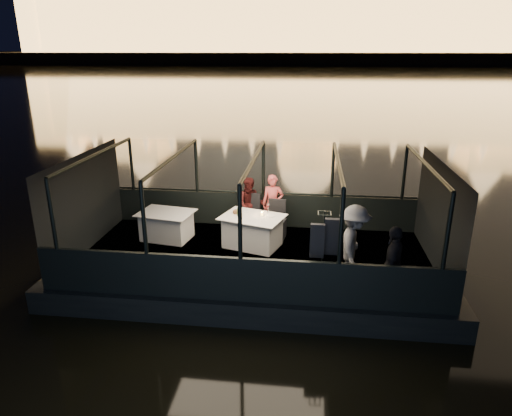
# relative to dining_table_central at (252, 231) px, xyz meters

# --- Properties ---
(river_water) EXTENTS (500.00, 500.00, 0.00)m
(river_water) POSITION_rel_dining_table_central_xyz_m (0.11, 79.41, -0.89)
(river_water) COLOR black
(river_water) RESTS_ON ground
(boat_hull) EXTENTS (8.60, 4.40, 1.00)m
(boat_hull) POSITION_rel_dining_table_central_xyz_m (0.11, -0.59, -0.89)
(boat_hull) COLOR black
(boat_hull) RESTS_ON river_water
(boat_deck) EXTENTS (8.00, 4.00, 0.04)m
(boat_deck) POSITION_rel_dining_table_central_xyz_m (0.11, -0.59, -0.41)
(boat_deck) COLOR black
(boat_deck) RESTS_ON boat_hull
(gunwale_port) EXTENTS (8.00, 0.08, 0.90)m
(gunwale_port) POSITION_rel_dining_table_central_xyz_m (0.11, 1.41, 0.06)
(gunwale_port) COLOR black
(gunwale_port) RESTS_ON boat_deck
(gunwale_starboard) EXTENTS (8.00, 0.08, 0.90)m
(gunwale_starboard) POSITION_rel_dining_table_central_xyz_m (0.11, -2.59, 0.06)
(gunwale_starboard) COLOR black
(gunwale_starboard) RESTS_ON boat_deck
(cabin_glass_port) EXTENTS (8.00, 0.02, 1.40)m
(cabin_glass_port) POSITION_rel_dining_table_central_xyz_m (0.11, 1.41, 1.21)
(cabin_glass_port) COLOR #99B2B2
(cabin_glass_port) RESTS_ON gunwale_port
(cabin_glass_starboard) EXTENTS (8.00, 0.02, 1.40)m
(cabin_glass_starboard) POSITION_rel_dining_table_central_xyz_m (0.11, -2.59, 1.21)
(cabin_glass_starboard) COLOR #99B2B2
(cabin_glass_starboard) RESTS_ON gunwale_starboard
(cabin_roof_glass) EXTENTS (8.00, 4.00, 0.02)m
(cabin_roof_glass) POSITION_rel_dining_table_central_xyz_m (0.11, -0.59, 1.91)
(cabin_roof_glass) COLOR #99B2B2
(cabin_roof_glass) RESTS_ON boat_deck
(end_wall_fore) EXTENTS (0.02, 4.00, 2.30)m
(end_wall_fore) POSITION_rel_dining_table_central_xyz_m (-3.89, -0.59, 0.76)
(end_wall_fore) COLOR black
(end_wall_fore) RESTS_ON boat_deck
(end_wall_aft) EXTENTS (0.02, 4.00, 2.30)m
(end_wall_aft) POSITION_rel_dining_table_central_xyz_m (4.11, -0.59, 0.76)
(end_wall_aft) COLOR black
(end_wall_aft) RESTS_ON boat_deck
(canopy_ribs) EXTENTS (8.00, 4.00, 2.30)m
(canopy_ribs) POSITION_rel_dining_table_central_xyz_m (0.11, -0.59, 0.76)
(canopy_ribs) COLOR black
(canopy_ribs) RESTS_ON boat_deck
(embankment) EXTENTS (400.00, 140.00, 6.00)m
(embankment) POSITION_rel_dining_table_central_xyz_m (0.11, 209.41, 0.11)
(embankment) COLOR #423D33
(embankment) RESTS_ON ground
(dining_table_central) EXTENTS (1.70, 1.44, 0.77)m
(dining_table_central) POSITION_rel_dining_table_central_xyz_m (0.00, 0.00, 0.00)
(dining_table_central) COLOR silver
(dining_table_central) RESTS_ON boat_deck
(dining_table_aft) EXTENTS (1.48, 1.17, 0.71)m
(dining_table_aft) POSITION_rel_dining_table_central_xyz_m (-2.21, 0.20, 0.00)
(dining_table_aft) COLOR silver
(dining_table_aft) RESTS_ON boat_deck
(chair_port_left) EXTENTS (0.51, 0.51, 1.00)m
(chair_port_left) POSITION_rel_dining_table_central_xyz_m (-0.16, 0.87, 0.06)
(chair_port_left) COLOR black
(chair_port_left) RESTS_ON boat_deck
(chair_port_right) EXTENTS (0.51, 0.51, 0.96)m
(chair_port_right) POSITION_rel_dining_table_central_xyz_m (0.53, 0.59, 0.06)
(chair_port_right) COLOR black
(chair_port_right) RESTS_ON boat_deck
(coat_stand) EXTENTS (0.54, 0.47, 1.72)m
(coat_stand) POSITION_rel_dining_table_central_xyz_m (1.63, -2.10, 0.51)
(coat_stand) COLOR black
(coat_stand) RESTS_ON boat_deck
(person_woman_coral) EXTENTS (0.56, 0.38, 1.53)m
(person_woman_coral) POSITION_rel_dining_table_central_xyz_m (0.40, 1.00, 0.36)
(person_woman_coral) COLOR #D54F4D
(person_woman_coral) RESTS_ON boat_deck
(person_man_maroon) EXTENTS (0.70, 0.56, 1.42)m
(person_man_maroon) POSITION_rel_dining_table_central_xyz_m (-0.19, 1.06, 0.36)
(person_man_maroon) COLOR #3B1010
(person_man_maroon) RESTS_ON boat_deck
(passenger_stripe) EXTENTS (0.76, 1.17, 1.69)m
(passenger_stripe) POSITION_rel_dining_table_central_xyz_m (2.25, -1.64, 0.47)
(passenger_stripe) COLOR silver
(passenger_stripe) RESTS_ON boat_deck
(passenger_dark) EXTENTS (0.64, 0.96, 1.51)m
(passenger_dark) POSITION_rel_dining_table_central_xyz_m (2.94, -2.20, 0.47)
(passenger_dark) COLOR black
(passenger_dark) RESTS_ON boat_deck
(wine_bottle) EXTENTS (0.06, 0.06, 0.27)m
(wine_bottle) POSITION_rel_dining_table_central_xyz_m (-0.34, 0.00, 0.53)
(wine_bottle) COLOR #153C1F
(wine_bottle) RESTS_ON dining_table_central
(bread_basket) EXTENTS (0.21, 0.21, 0.07)m
(bread_basket) POSITION_rel_dining_table_central_xyz_m (-0.41, 0.18, 0.42)
(bread_basket) COLOR brown
(bread_basket) RESTS_ON dining_table_central
(amber_candle) EXTENTS (0.06, 0.06, 0.07)m
(amber_candle) POSITION_rel_dining_table_central_xyz_m (0.22, 0.12, 0.42)
(amber_candle) COLOR yellow
(amber_candle) RESTS_ON dining_table_central
(plate_near) EXTENTS (0.31, 0.31, 0.01)m
(plate_near) POSITION_rel_dining_table_central_xyz_m (0.42, 0.10, 0.39)
(plate_near) COLOR white
(plate_near) RESTS_ON dining_table_central
(plate_far) EXTENTS (0.26, 0.26, 0.01)m
(plate_far) POSITION_rel_dining_table_central_xyz_m (-0.27, 0.35, 0.39)
(plate_far) COLOR white
(plate_far) RESTS_ON dining_table_central
(wine_glass_white) EXTENTS (0.09, 0.09, 0.21)m
(wine_glass_white) POSITION_rel_dining_table_central_xyz_m (-0.33, -0.01, 0.48)
(wine_glass_white) COLOR silver
(wine_glass_white) RESTS_ON dining_table_central
(wine_glass_red) EXTENTS (0.09, 0.09, 0.20)m
(wine_glass_red) POSITION_rel_dining_table_central_xyz_m (0.35, 0.35, 0.48)
(wine_glass_red) COLOR silver
(wine_glass_red) RESTS_ON dining_table_central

